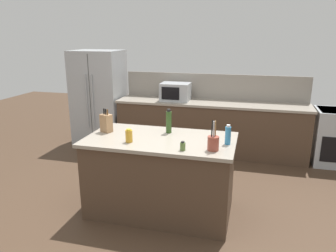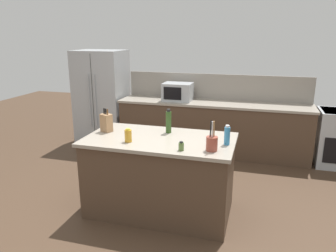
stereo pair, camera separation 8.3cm
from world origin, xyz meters
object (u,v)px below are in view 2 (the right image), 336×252
at_px(refrigerator, 102,97).
at_px(spice_jar_oregano, 181,146).
at_px(microwave, 178,92).
at_px(knife_block, 106,123).
at_px(olive_oil_bottle, 169,122).
at_px(dish_soap_bottle, 227,136).
at_px(honey_jar, 128,136).
at_px(utensil_crock, 212,143).

relative_size(refrigerator, spice_jar_oregano, 18.72).
xyz_separation_m(microwave, knife_block, (-0.36, -2.12, -0.04)).
bearing_deg(spice_jar_oregano, olive_oil_bottle, 117.74).
relative_size(knife_block, dish_soap_bottle, 1.31).
bearing_deg(refrigerator, olive_oil_bottle, -46.20).
distance_m(spice_jar_oregano, olive_oil_bottle, 0.65).
bearing_deg(honey_jar, spice_jar_oregano, -9.59).
height_order(spice_jar_oregano, honey_jar, honey_jar).
bearing_deg(honey_jar, utensil_crock, -1.64).
xyz_separation_m(knife_block, olive_oil_bottle, (0.75, 0.16, 0.03)).
height_order(knife_block, utensil_crock, utensil_crock).
bearing_deg(dish_soap_bottle, refrigerator, 139.61).
bearing_deg(dish_soap_bottle, spice_jar_oregano, -144.15).
bearing_deg(utensil_crock, microwave, 112.08).
height_order(refrigerator, spice_jar_oregano, refrigerator).
xyz_separation_m(refrigerator, honey_jar, (1.59, -2.47, 0.11)).
bearing_deg(spice_jar_oregano, utensil_crock, 14.82).
bearing_deg(spice_jar_oregano, knife_block, 158.85).
distance_m(knife_block, spice_jar_oregano, 1.13).
height_order(utensil_crock, dish_soap_bottle, utensil_crock).
relative_size(knife_block, utensil_crock, 0.91).
relative_size(microwave, olive_oil_bottle, 1.73).
xyz_separation_m(refrigerator, microwave, (1.54, -0.05, 0.19)).
bearing_deg(utensil_crock, refrigerator, 135.39).
height_order(knife_block, honey_jar, knife_block).
height_order(refrigerator, honey_jar, refrigerator).
relative_size(olive_oil_bottle, honey_jar, 1.93).
bearing_deg(knife_block, refrigerator, 143.53).
distance_m(knife_block, olive_oil_bottle, 0.77).
distance_m(refrigerator, olive_oil_bottle, 2.80).
distance_m(spice_jar_oregano, dish_soap_bottle, 0.54).
xyz_separation_m(utensil_crock, dish_soap_bottle, (0.13, 0.23, 0.02)).
bearing_deg(utensil_crock, olive_oil_bottle, 141.09).
relative_size(utensil_crock, honey_jar, 2.09).
bearing_deg(microwave, dish_soap_bottle, -63.11).
bearing_deg(utensil_crock, dish_soap_bottle, 60.92).
relative_size(knife_block, olive_oil_bottle, 0.98).
relative_size(utensil_crock, olive_oil_bottle, 1.08).
xyz_separation_m(refrigerator, spice_jar_oregano, (2.23, -2.58, 0.08)).
xyz_separation_m(microwave, honey_jar, (0.05, -2.42, -0.09)).
bearing_deg(knife_block, dish_soap_bottle, 21.52).
height_order(utensil_crock, honey_jar, utensil_crock).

